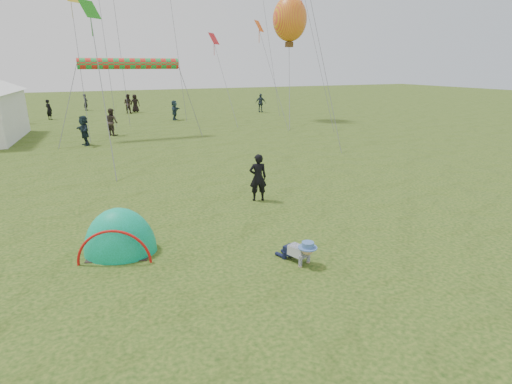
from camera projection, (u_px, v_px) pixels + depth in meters
name	position (u px, v px, depth m)	size (l,w,h in m)	color
ground	(258.00, 259.00, 9.47)	(140.00, 140.00, 0.00)	#17370E
crawling_toddler	(300.00, 251.00, 9.22)	(0.55, 0.79, 0.61)	black
popup_tent	(121.00, 252.00, 9.86)	(1.74, 1.43, 2.25)	#05873B
standing_adult	(258.00, 178.00, 13.35)	(0.59, 0.38, 1.61)	black
crowd_person_0	(49.00, 110.00, 33.37)	(0.60, 0.40, 1.66)	black
crowd_person_1	(128.00, 104.00, 37.69)	(0.87, 0.68, 1.80)	#312421
crowd_person_2	(261.00, 103.00, 38.55)	(1.04, 0.43, 1.77)	#2B3743
crowd_person_4	(135.00, 103.00, 38.56)	(0.84, 0.54, 1.71)	black
crowd_person_5	(175.00, 110.00, 33.14)	(1.50, 0.48, 1.61)	#273B48
crowd_person_6	(86.00, 102.00, 40.09)	(0.59, 0.39, 1.63)	black
crowd_person_11	(84.00, 131.00, 22.63)	(1.57, 0.50, 1.69)	#18262E
crowd_person_12	(24.00, 113.00, 31.04)	(0.61, 0.40, 1.67)	black
crowd_person_13	(112.00, 122.00, 25.86)	(0.85, 0.66, 1.74)	#3A302B
balloon_kite	(290.00, 22.00, 31.30)	(2.68, 2.68, 3.75)	orange
rainbow_tube_kite	(129.00, 64.00, 24.04)	(0.64, 0.64, 5.86)	red
diamond_kite_3	(90.00, 9.00, 18.06)	(0.92, 0.92, 0.00)	#218C16
diamond_kite_6	(214.00, 39.00, 31.73)	(1.02, 1.02, 0.00)	red
diamond_kite_7	(259.00, 26.00, 29.86)	(0.95, 0.95, 0.00)	orange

